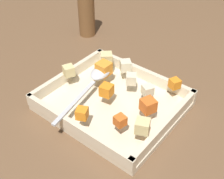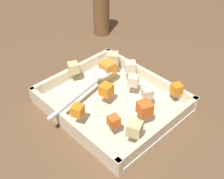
% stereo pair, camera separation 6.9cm
% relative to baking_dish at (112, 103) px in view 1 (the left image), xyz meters
% --- Properties ---
extents(ground_plane, '(4.00, 4.00, 0.00)m').
position_rel_baking_dish_xyz_m(ground_plane, '(-0.00, -0.00, -0.01)').
color(ground_plane, brown).
extents(baking_dish, '(0.31, 0.27, 0.04)m').
position_rel_baking_dish_xyz_m(baking_dish, '(0.00, 0.00, 0.00)').
color(baking_dish, beige).
rests_on(baking_dish, ground_plane).
extents(carrot_chunk_corner_se, '(0.03, 0.03, 0.02)m').
position_rel_baking_dish_xyz_m(carrot_chunk_corner_se, '(-0.08, 0.07, 0.04)').
color(carrot_chunk_corner_se, orange).
rests_on(carrot_chunk_corner_se, baking_dish).
extents(carrot_chunk_near_spoon, '(0.04, 0.04, 0.03)m').
position_rel_baking_dish_xyz_m(carrot_chunk_near_spoon, '(-0.10, -0.00, 0.05)').
color(carrot_chunk_near_spoon, orange).
rests_on(carrot_chunk_near_spoon, baking_dish).
extents(carrot_chunk_corner_sw, '(0.03, 0.03, 0.03)m').
position_rel_baking_dish_xyz_m(carrot_chunk_corner_sw, '(0.06, -0.05, 0.05)').
color(carrot_chunk_corner_sw, orange).
rests_on(carrot_chunk_corner_sw, baking_dish).
extents(carrot_chunk_under_handle, '(0.03, 0.03, 0.02)m').
position_rel_baking_dish_xyz_m(carrot_chunk_under_handle, '(-0.11, -0.11, 0.04)').
color(carrot_chunk_under_handle, orange).
rests_on(carrot_chunk_under_handle, baking_dish).
extents(carrot_chunk_far_left, '(0.03, 0.03, 0.02)m').
position_rel_baking_dish_xyz_m(carrot_chunk_far_left, '(-0.00, 0.11, 0.04)').
color(carrot_chunk_far_left, orange).
rests_on(carrot_chunk_far_left, baking_dish).
extents(carrot_chunk_near_right, '(0.03, 0.03, 0.03)m').
position_rel_baking_dish_xyz_m(carrot_chunk_near_right, '(0.01, 0.01, 0.05)').
color(carrot_chunk_near_right, orange).
rests_on(carrot_chunk_near_right, baking_dish).
extents(potato_chunk_mid_left, '(0.04, 0.04, 0.03)m').
position_rel_baking_dish_xyz_m(potato_chunk_mid_left, '(0.03, -0.10, 0.05)').
color(potato_chunk_mid_left, beige).
rests_on(potato_chunk_mid_left, baking_dish).
extents(potato_chunk_front_center, '(0.03, 0.03, 0.03)m').
position_rel_baking_dish_xyz_m(potato_chunk_front_center, '(0.13, 0.01, 0.04)').
color(potato_chunk_front_center, '#E0CC89').
rests_on(potato_chunk_front_center, baking_dish).
extents(potato_chunk_center, '(0.04, 0.04, 0.03)m').
position_rel_baking_dish_xyz_m(potato_chunk_center, '(-0.01, -0.06, 0.04)').
color(potato_chunk_center, beige).
rests_on(potato_chunk_center, baking_dish).
extents(potato_chunk_far_right, '(0.03, 0.03, 0.02)m').
position_rel_baking_dish_xyz_m(potato_chunk_far_right, '(-0.07, -0.05, 0.04)').
color(potato_chunk_far_right, beige).
rests_on(potato_chunk_far_right, baking_dish).
extents(potato_chunk_back_center, '(0.04, 0.04, 0.03)m').
position_rel_baking_dish_xyz_m(potato_chunk_back_center, '(-0.13, 0.06, 0.05)').
color(potato_chunk_back_center, '#E0CC89').
rests_on(potato_chunk_back_center, baking_dish).
extents(potato_chunk_mid_right, '(0.04, 0.04, 0.03)m').
position_rel_baking_dish_xyz_m(potato_chunk_mid_right, '(0.09, -0.09, 0.05)').
color(potato_chunk_mid_right, '#E0CC89').
rests_on(potato_chunk_mid_right, baking_dish).
extents(serving_spoon, '(0.07, 0.24, 0.02)m').
position_rel_baking_dish_xyz_m(serving_spoon, '(0.06, -0.02, 0.04)').
color(serving_spoon, silver).
rests_on(serving_spoon, baking_dish).
extents(pepper_mill, '(0.05, 0.05, 0.20)m').
position_rel_baking_dish_xyz_m(pepper_mill, '(0.30, -0.24, 0.08)').
color(pepper_mill, brown).
rests_on(pepper_mill, ground_plane).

